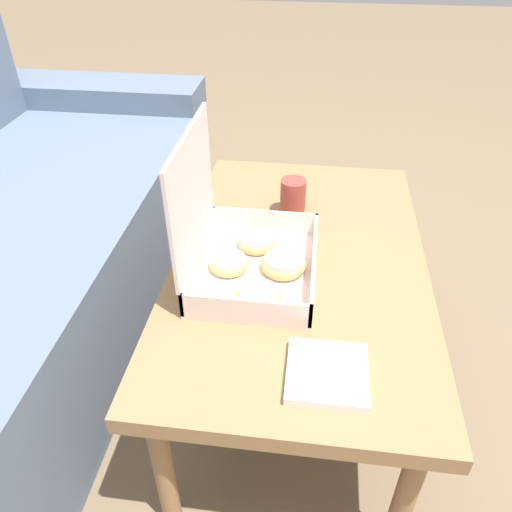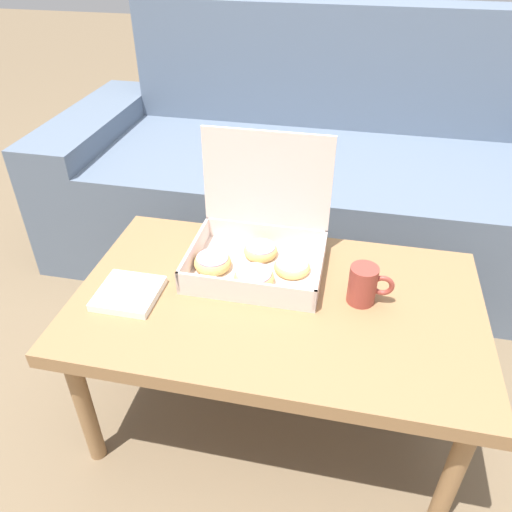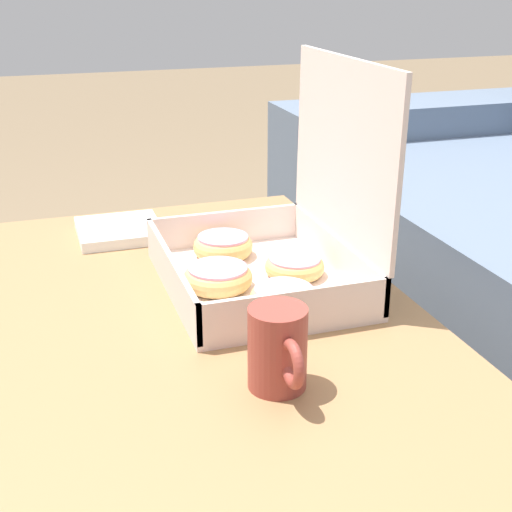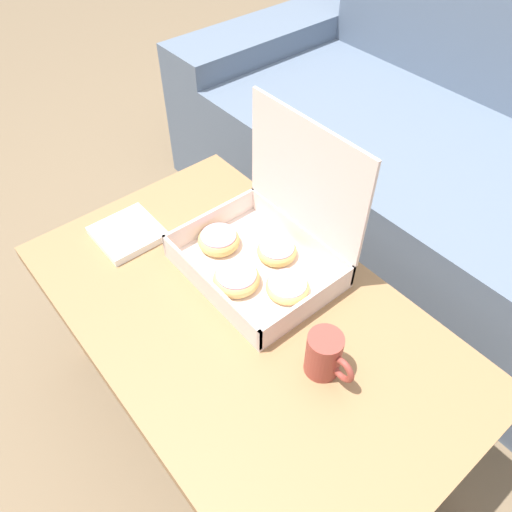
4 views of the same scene
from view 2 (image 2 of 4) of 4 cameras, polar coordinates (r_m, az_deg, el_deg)
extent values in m
plane|color=#756047|center=(1.65, 2.72, -14.11)|extent=(12.00, 12.00, 0.00)
cube|color=slate|center=(2.04, 6.19, 4.88)|extent=(1.65, 0.68, 0.46)
cube|color=slate|center=(2.34, 7.92, 15.43)|extent=(1.65, 0.20, 0.94)
cube|color=slate|center=(2.37, -17.04, 9.23)|extent=(0.24, 0.88, 0.55)
cube|color=#997047|center=(1.28, 2.39, -5.52)|extent=(1.02, 0.61, 0.04)
cylinder|color=#997047|center=(1.40, -18.99, -16.04)|extent=(0.04, 0.04, 0.40)
cylinder|color=#997047|center=(1.31, 21.51, -22.33)|extent=(0.04, 0.04, 0.40)
cylinder|color=#997047|center=(1.71, -11.40, -3.64)|extent=(0.04, 0.04, 0.40)
cylinder|color=#997047|center=(1.63, 19.76, -7.65)|extent=(0.04, 0.04, 0.40)
cube|color=silver|center=(1.35, 0.00, -1.59)|extent=(0.35, 0.28, 0.01)
cube|color=silver|center=(1.23, -1.30, -4.01)|extent=(0.35, 0.01, 0.06)
cube|color=silver|center=(1.44, 1.11, 2.62)|extent=(0.35, 0.01, 0.06)
cube|color=silver|center=(1.37, -7.08, 0.45)|extent=(0.01, 0.28, 0.06)
cube|color=silver|center=(1.31, 7.39, -1.34)|extent=(0.01, 0.28, 0.06)
cube|color=silver|center=(1.36, 1.23, 8.69)|extent=(0.35, 0.01, 0.28)
torus|color=#E0B266|center=(1.39, 0.52, 0.61)|extent=(0.09, 0.09, 0.03)
cylinder|color=pink|center=(1.38, 0.53, 0.91)|extent=(0.08, 0.08, 0.01)
torus|color=#E0B266|center=(1.34, -4.98, -0.76)|extent=(0.10, 0.10, 0.04)
cylinder|color=pink|center=(1.34, -5.00, -0.39)|extent=(0.09, 0.09, 0.02)
torus|color=#E0B266|center=(1.33, 4.11, -1.33)|extent=(0.10, 0.10, 0.03)
cylinder|color=pink|center=(1.33, 4.13, -1.05)|extent=(0.09, 0.09, 0.01)
torus|color=#E0B266|center=(1.29, -0.23, -2.54)|extent=(0.11, 0.11, 0.03)
cylinder|color=pink|center=(1.28, -0.23, -2.18)|extent=(0.09, 0.09, 0.02)
cylinder|color=#993D33|center=(1.25, 12.07, -3.22)|extent=(0.07, 0.07, 0.10)
torus|color=#993D33|center=(1.25, 14.25, -3.29)|extent=(0.06, 0.01, 0.06)
cube|color=white|center=(1.30, -14.36, -4.15)|extent=(0.15, 0.15, 0.02)
camera|label=1|loc=(1.48, -43.10, 24.12)|focal=35.00mm
camera|label=3|loc=(1.11, 52.77, 2.13)|focal=50.00mm
camera|label=4|loc=(0.67, 53.94, 27.87)|focal=35.00mm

